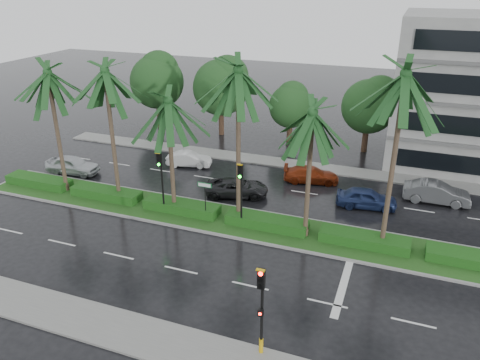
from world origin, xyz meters
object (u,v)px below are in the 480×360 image
at_px(car_white, 189,159).
at_px(car_blue, 367,198).
at_px(signal_near, 261,308).
at_px(car_grey, 437,193).
at_px(signal_median_left, 161,174).
at_px(car_silver, 72,165).
at_px(car_darkgrey, 237,187).
at_px(car_red, 311,174).
at_px(street_sign, 205,192).

height_order(car_white, car_blue, car_blue).
relative_size(signal_near, car_blue, 1.07).
relative_size(car_white, car_grey, 0.83).
xyz_separation_m(signal_median_left, car_blue, (12.50, 5.91, -2.30)).
relative_size(signal_near, car_silver, 1.01).
relative_size(car_white, car_darkgrey, 0.82).
height_order(car_red, car_blue, car_blue).
distance_m(car_blue, car_grey, 5.15).
xyz_separation_m(signal_near, car_white, (-12.27, 18.11, -1.89)).
bearing_deg(car_grey, street_sign, 119.49).
bearing_deg(car_white, signal_near, -158.67).
distance_m(car_silver, car_red, 19.00).
bearing_deg(street_sign, car_silver, 165.18).
bearing_deg(car_grey, signal_near, 157.88).
bearing_deg(car_red, signal_near, 173.85).
xyz_separation_m(car_silver, car_blue, (22.80, 2.21, -0.04)).
distance_m(signal_near, car_red, 18.70).
bearing_deg(car_red, signal_median_left, 125.42).
distance_m(street_sign, car_grey, 16.30).
xyz_separation_m(street_sign, car_blue, (9.50, 5.73, -1.43)).
height_order(signal_median_left, car_grey, signal_median_left).
height_order(signal_median_left, car_red, signal_median_left).
bearing_deg(car_white, car_darkgrey, -136.78).
distance_m(car_red, car_blue, 5.35).
bearing_deg(car_darkgrey, car_grey, -92.25).
relative_size(signal_median_left, car_darkgrey, 0.97).
bearing_deg(car_silver, car_white, -66.09).
distance_m(car_white, car_red, 10.28).
relative_size(signal_near, car_darkgrey, 0.97).
distance_m(signal_median_left, car_red, 12.13).
relative_size(car_darkgrey, car_blue, 1.10).
bearing_deg(car_white, car_red, -100.64).
bearing_deg(car_grey, car_darkgrey, 105.08).
bearing_deg(signal_near, car_white, 124.12).
distance_m(street_sign, car_red, 10.08).
height_order(signal_near, car_grey, signal_near).
distance_m(car_white, car_grey, 19.27).
distance_m(car_darkgrey, car_grey, 14.05).
relative_size(street_sign, car_silver, 0.60).
distance_m(car_silver, car_darkgrey, 13.83).
bearing_deg(street_sign, car_darkgrey, 83.44).
bearing_deg(car_red, car_white, 79.83).
xyz_separation_m(car_darkgrey, car_red, (4.50, 4.27, -0.01)).
bearing_deg(signal_median_left, car_silver, 160.24).
bearing_deg(car_blue, car_darkgrey, 91.53).
distance_m(signal_median_left, street_sign, 3.13).
distance_m(signal_median_left, car_silver, 11.18).
relative_size(signal_near, signal_median_left, 1.00).
relative_size(car_silver, car_blue, 1.06).
relative_size(signal_median_left, street_sign, 1.68).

